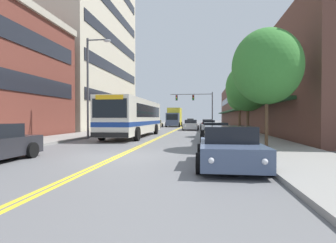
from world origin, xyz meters
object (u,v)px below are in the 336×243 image
object	(u,v)px
car_red_parked_right_mid	(207,124)
traffic_signal_mast	(197,102)
car_champagne_parked_left_far	(156,124)
car_slate_blue_parked_right_foreground	(229,148)
car_white_parked_right_far	(209,126)
street_tree_right_mid	(248,87)
street_tree_right_far	(240,97)
fire_hydrant	(237,133)
box_truck	(174,117)
car_beige_moving_lead	(191,122)
street_tree_right_near	(267,67)
street_lamp_left_near	(91,79)
car_silver_moving_second	(191,125)
city_bus	(135,116)
car_dark_grey_parked_left_near	(141,126)

from	to	relation	value
car_red_parked_right_mid	traffic_signal_mast	size ratio (longest dim) A/B	0.67
car_champagne_parked_left_far	car_slate_blue_parked_right_foreground	size ratio (longest dim) A/B	1.11
car_white_parked_right_far	street_tree_right_mid	distance (m)	10.88
street_tree_right_far	fire_hydrant	size ratio (longest dim) A/B	6.45
car_slate_blue_parked_right_foreground	street_tree_right_mid	distance (m)	14.95
car_champagne_parked_left_far	box_truck	bearing A→B (deg)	60.54
car_beige_moving_lead	traffic_signal_mast	xyz separation A→B (m)	(2.08, -21.13, 3.72)
box_truck	street_tree_right_near	distance (m)	34.91
car_white_parked_right_far	street_lamp_left_near	xyz separation A→B (m)	(-9.33, -13.62, 3.98)
car_beige_moving_lead	fire_hydrant	distance (m)	48.31
car_champagne_parked_left_far	car_silver_moving_second	size ratio (longest dim) A/B	1.02
car_silver_moving_second	fire_hydrant	size ratio (longest dim) A/B	5.51
car_beige_moving_lead	car_silver_moving_second	size ratio (longest dim) A/B	0.95
car_silver_moving_second	car_champagne_parked_left_far	bearing A→B (deg)	126.94
car_beige_moving_lead	traffic_signal_mast	world-z (taller)	traffic_signal_mast
car_slate_blue_parked_right_foreground	box_truck	xyz separation A→B (m)	(-6.05, 38.95, 1.09)
car_white_parked_right_far	fire_hydrant	size ratio (longest dim) A/B	5.25
car_white_parked_right_far	street_tree_right_near	world-z (taller)	street_tree_right_near
city_bus	car_champagne_parked_left_far	world-z (taller)	city_bus
car_red_parked_right_mid	box_truck	world-z (taller)	box_truck
street_tree_right_mid	street_tree_right_far	world-z (taller)	street_tree_right_mid
car_champagne_parked_left_far	box_truck	xyz separation A→B (m)	(2.63, 4.66, 1.14)
car_beige_moving_lead	car_silver_moving_second	bearing A→B (deg)	-87.33
car_champagne_parked_left_far	car_silver_moving_second	world-z (taller)	car_silver_moving_second
street_tree_right_near	car_beige_moving_lead	bearing A→B (deg)	96.84
street_tree_right_mid	car_dark_grey_parked_left_near	bearing A→B (deg)	140.58
car_red_parked_right_mid	city_bus	bearing A→B (deg)	-107.18
car_dark_grey_parked_left_near	street_lamp_left_near	bearing A→B (deg)	-93.09
car_silver_moving_second	street_tree_right_near	size ratio (longest dim) A/B	0.77
box_truck	street_lamp_left_near	distance (m)	28.94
car_white_parked_right_far	traffic_signal_mast	xyz separation A→B (m)	(-1.69, 12.72, 3.76)
car_white_parked_right_far	box_truck	bearing A→B (deg)	111.54
car_champagne_parked_left_far	fire_hydrant	distance (m)	26.50
city_bus	traffic_signal_mast	xyz separation A→B (m)	(4.93, 23.46, 2.61)
car_red_parked_right_mid	street_tree_right_far	distance (m)	13.38
car_champagne_parked_left_far	street_tree_right_mid	size ratio (longest dim) A/B	0.77
car_white_parked_right_far	street_lamp_left_near	distance (m)	16.98
box_truck	fire_hydrant	size ratio (longest dim) A/B	7.90
car_champagne_parked_left_far	street_tree_right_near	bearing A→B (deg)	-69.14
car_dark_grey_parked_left_near	street_tree_right_near	distance (m)	22.02
car_red_parked_right_mid	street_lamp_left_near	distance (m)	26.42
city_bus	street_tree_right_near	bearing A→B (deg)	-41.33
car_dark_grey_parked_left_near	box_truck	size ratio (longest dim) A/B	0.67
car_slate_blue_parked_right_foreground	car_dark_grey_parked_left_near	bearing A→B (deg)	110.17
car_dark_grey_parked_left_near	street_lamp_left_near	size ratio (longest dim) A/B	0.58
street_lamp_left_near	fire_hydrant	distance (m)	11.72
car_white_parked_right_far	box_truck	xyz separation A→B (m)	(-5.91, 14.97, 1.09)
street_lamp_left_near	street_tree_right_near	bearing A→B (deg)	-23.54
car_dark_grey_parked_left_near	fire_hydrant	bearing A→B (deg)	-53.72
car_red_parked_right_mid	street_lamp_left_near	size ratio (longest dim) A/B	0.63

